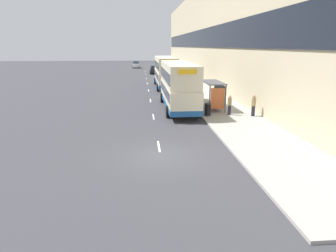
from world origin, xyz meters
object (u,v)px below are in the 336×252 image
Objects in this scene: bus_shelter at (215,90)px; litter_bin at (208,109)px; car_0 at (154,70)px; car_1 at (136,65)px; double_decker_bus_near at (178,85)px; double_decker_bus_ahead at (165,71)px; pedestrian_1 at (254,105)px; pedestrian_at_shelter at (230,105)px.

bus_shelter is 4.00× the size of litter_bin.
car_1 reaches higher than car_0.
bus_shelter is at bearing -14.75° from double_decker_bus_near.
double_decker_bus_ahead reaches higher than car_0.
pedestrian_at_shelter is at bearing 161.57° from pedestrian_1.
bus_shelter is 2.31× the size of pedestrian_1.
double_decker_bus_near is 6.02× the size of pedestrian_1.
double_decker_bus_ahead is 6.79× the size of pedestrian_at_shelter.
litter_bin is (-1.87, -0.08, -0.34)m from pedestrian_at_shelter.
pedestrian_at_shelter is 1.95m from pedestrian_1.
car_1 is 59.26m from litter_bin.
car_1 is 59.42m from pedestrian_at_shelter.
double_decker_bus_ahead is 2.93× the size of car_1.
car_1 is (-8.01, 56.25, -0.98)m from bus_shelter.
double_decker_bus_ahead is 10.99× the size of litter_bin.
car_1 is (-4.73, 40.16, -1.39)m from double_decker_bus_ahead.
pedestrian_at_shelter is (8.65, -58.78, 0.11)m from car_1.
pedestrian_at_shelter is (3.92, -18.62, -1.28)m from double_decker_bus_ahead.
double_decker_bus_near is 4.37m from litter_bin.
pedestrian_1 is (1.85, -0.62, 0.06)m from pedestrian_at_shelter.
pedestrian_at_shelter is at bearing 98.37° from car_1.
bus_shelter reaches higher than pedestrian_at_shelter.
double_decker_bus_ahead is (0.02, 15.21, 0.00)m from double_decker_bus_near.
double_decker_bus_near is at bearing 120.76° from litter_bin.
double_decker_bus_ahead reaches higher than pedestrian_1.
double_decker_bus_ahead is 40.47m from car_1.
bus_shelter is 2.76m from pedestrian_at_shelter.
double_decker_bus_ahead is 18.88m from litter_bin.
double_decker_bus_near is 10.40× the size of litter_bin.
car_0 is (-0.56, 37.23, -1.40)m from double_decker_bus_near.
bus_shelter is 38.30m from car_0.
pedestrian_1 is at bearing 100.02° from car_1.
double_decker_bus_near reaches higher than litter_bin.
pedestrian_at_shelter reaches higher than car_0.
car_0 is 1.05× the size of car_1.
car_1 is at bearing 96.72° from double_decker_bus_ahead.
double_decker_bus_ahead reaches higher than litter_bin.
litter_bin is at bearing -83.72° from double_decker_bus_ahead.
car_0 is at bearing 96.32° from pedestrian_at_shelter.
litter_bin is (-3.71, 0.53, -0.40)m from pedestrian_1.
car_1 is at bearing 98.10° from bus_shelter.
double_decker_bus_ahead is at bearing -88.51° from car_0.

